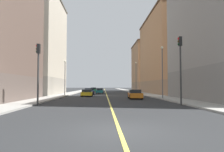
{
  "coord_description": "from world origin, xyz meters",
  "views": [
    {
      "loc": [
        -0.67,
        -8.57,
        1.86
      ],
      "look_at": [
        1.11,
        33.56,
        3.9
      ],
      "focal_mm": 32.79,
      "sensor_mm": 36.0,
      "label": 1
    }
  ],
  "objects_px": {
    "car_maroon": "(94,90)",
    "car_yellow": "(87,93)",
    "building_left_mid": "(170,55)",
    "traffic_light_left_near": "(180,61)",
    "traffic_light_right_near": "(38,65)",
    "street_lamp_left_near": "(162,67)",
    "car_green": "(93,90)",
    "car_blue": "(89,92)",
    "building_left_far": "(150,67)",
    "car_teal": "(100,91)",
    "car_orange": "(135,94)",
    "street_lamp_left_far": "(136,74)",
    "building_right_midblock": "(34,46)",
    "street_lamp_right_near": "(65,74)"
  },
  "relations": [
    {
      "from": "traffic_light_left_near",
      "to": "traffic_light_right_near",
      "type": "xyz_separation_m",
      "value": [
        -13.5,
        0.0,
        -0.47
      ]
    },
    {
      "from": "building_right_midblock",
      "to": "car_blue",
      "type": "distance_m",
      "value": 15.64
    },
    {
      "from": "car_blue",
      "to": "car_green",
      "type": "bearing_deg",
      "value": 90.38
    },
    {
      "from": "traffic_light_left_near",
      "to": "car_maroon",
      "type": "distance_m",
      "value": 53.19
    },
    {
      "from": "street_lamp_right_near",
      "to": "car_blue",
      "type": "height_order",
      "value": "street_lamp_right_near"
    },
    {
      "from": "traffic_light_right_near",
      "to": "street_lamp_left_near",
      "type": "relative_size",
      "value": 0.78
    },
    {
      "from": "car_orange",
      "to": "car_yellow",
      "type": "distance_m",
      "value": 10.36
    },
    {
      "from": "building_right_midblock",
      "to": "street_lamp_left_near",
      "type": "height_order",
      "value": "building_right_midblock"
    },
    {
      "from": "traffic_light_right_near",
      "to": "car_blue",
      "type": "distance_m",
      "value": 23.78
    },
    {
      "from": "traffic_light_left_near",
      "to": "car_orange",
      "type": "relative_size",
      "value": 1.57
    },
    {
      "from": "street_lamp_left_far",
      "to": "car_teal",
      "type": "xyz_separation_m",
      "value": [
        -9.32,
        -0.87,
        -4.25
      ]
    },
    {
      "from": "building_left_far",
      "to": "car_teal",
      "type": "height_order",
      "value": "building_left_far"
    },
    {
      "from": "street_lamp_right_near",
      "to": "street_lamp_left_near",
      "type": "bearing_deg",
      "value": -30.6
    },
    {
      "from": "car_teal",
      "to": "traffic_light_right_near",
      "type": "bearing_deg",
      "value": -99.19
    },
    {
      "from": "street_lamp_left_far",
      "to": "building_left_mid",
      "type": "bearing_deg",
      "value": -25.06
    },
    {
      "from": "traffic_light_left_near",
      "to": "car_yellow",
      "type": "relative_size",
      "value": 1.6
    },
    {
      "from": "traffic_light_left_near",
      "to": "street_lamp_left_far",
      "type": "relative_size",
      "value": 0.84
    },
    {
      "from": "street_lamp_right_near",
      "to": "car_orange",
      "type": "height_order",
      "value": "street_lamp_right_near"
    },
    {
      "from": "street_lamp_right_near",
      "to": "car_teal",
      "type": "distance_m",
      "value": 15.25
    },
    {
      "from": "street_lamp_left_near",
      "to": "car_blue",
      "type": "xyz_separation_m",
      "value": [
        -11.36,
        13.9,
        -3.95
      ]
    },
    {
      "from": "traffic_light_left_near",
      "to": "car_teal",
      "type": "distance_m",
      "value": 33.39
    },
    {
      "from": "building_right_midblock",
      "to": "car_orange",
      "type": "distance_m",
      "value": 26.56
    },
    {
      "from": "traffic_light_left_near",
      "to": "car_green",
      "type": "distance_m",
      "value": 46.28
    },
    {
      "from": "building_left_mid",
      "to": "building_right_midblock",
      "type": "relative_size",
      "value": 1.1
    },
    {
      "from": "building_right_midblock",
      "to": "car_maroon",
      "type": "distance_m",
      "value": 30.93
    },
    {
      "from": "car_maroon",
      "to": "car_yellow",
      "type": "distance_m",
      "value": 34.78
    },
    {
      "from": "building_left_far",
      "to": "car_maroon",
      "type": "relative_size",
      "value": 4.12
    },
    {
      "from": "building_left_far",
      "to": "car_teal",
      "type": "distance_m",
      "value": 27.17
    },
    {
      "from": "building_left_far",
      "to": "traffic_light_left_near",
      "type": "height_order",
      "value": "building_left_far"
    },
    {
      "from": "street_lamp_right_near",
      "to": "car_yellow",
      "type": "distance_m",
      "value": 5.62
    },
    {
      "from": "car_orange",
      "to": "car_maroon",
      "type": "distance_m",
      "value": 42.72
    },
    {
      "from": "car_orange",
      "to": "car_maroon",
      "type": "bearing_deg",
      "value": 100.65
    },
    {
      "from": "street_lamp_left_near",
      "to": "car_orange",
      "type": "bearing_deg",
      "value": 172.41
    },
    {
      "from": "street_lamp_left_far",
      "to": "car_orange",
      "type": "height_order",
      "value": "street_lamp_left_far"
    },
    {
      "from": "street_lamp_left_near",
      "to": "car_orange",
      "type": "height_order",
      "value": "street_lamp_left_near"
    },
    {
      "from": "building_left_far",
      "to": "car_blue",
      "type": "height_order",
      "value": "building_left_far"
    },
    {
      "from": "car_maroon",
      "to": "car_green",
      "type": "relative_size",
      "value": 0.88
    },
    {
      "from": "street_lamp_left_near",
      "to": "street_lamp_left_far",
      "type": "relative_size",
      "value": 0.94
    },
    {
      "from": "street_lamp_left_near",
      "to": "car_green",
      "type": "height_order",
      "value": "street_lamp_left_near"
    },
    {
      "from": "building_left_mid",
      "to": "building_left_far",
      "type": "height_order",
      "value": "building_left_mid"
    },
    {
      "from": "building_right_midblock",
      "to": "street_lamp_left_far",
      "type": "xyz_separation_m",
      "value": [
        23.36,
        7.94,
        -5.66
      ]
    },
    {
      "from": "building_right_midblock",
      "to": "car_teal",
      "type": "height_order",
      "value": "building_right_midblock"
    },
    {
      "from": "traffic_light_left_near",
      "to": "traffic_light_right_near",
      "type": "relative_size",
      "value": 1.14
    },
    {
      "from": "car_maroon",
      "to": "building_left_mid",
      "type": "bearing_deg",
      "value": -49.07
    },
    {
      "from": "car_teal",
      "to": "car_orange",
      "type": "bearing_deg",
      "value": -76.19
    },
    {
      "from": "car_blue",
      "to": "building_left_mid",
      "type": "bearing_deg",
      "value": 17.27
    },
    {
      "from": "car_yellow",
      "to": "car_blue",
      "type": "bearing_deg",
      "value": 90.39
    },
    {
      "from": "car_blue",
      "to": "car_yellow",
      "type": "xyz_separation_m",
      "value": [
        0.04,
        -6.18,
        -0.04
      ]
    },
    {
      "from": "street_lamp_left_near",
      "to": "building_right_midblock",
      "type": "bearing_deg",
      "value": 146.26
    },
    {
      "from": "traffic_light_left_near",
      "to": "car_blue",
      "type": "relative_size",
      "value": 1.54
    }
  ]
}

